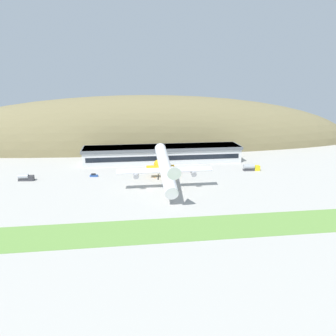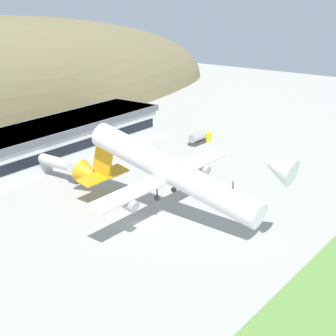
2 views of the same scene
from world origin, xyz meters
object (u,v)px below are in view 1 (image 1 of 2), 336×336
Objects in this scene: cargo_airplane at (165,168)px; traffic_cone_0 at (176,179)px; terminal_building at (163,153)px; fuel_truck at (26,178)px; box_truck at (251,168)px; traffic_cone_1 at (155,178)px; service_car_0 at (181,170)px; service_car_1 at (94,175)px; jetway_0 at (162,162)px.

cargo_airplane reaches higher than traffic_cone_0.
fuel_truck is at bearing -158.22° from terminal_building.
fuel_truck is at bearing -178.58° from box_truck.
traffic_cone_0 and traffic_cone_1 have the same top height.
service_car_0 is at bearing 33.81° from traffic_cone_1.
fuel_truck is (-74.25, -5.57, 0.85)m from service_car_0.
service_car_0 is at bearing 3.95° from service_car_1.
terminal_building is 35.20m from traffic_cone_0.
jetway_0 is 33.04m from cargo_airplane.
service_car_1 reaches higher than traffic_cone_0.
terminal_building is 22.87m from service_car_0.
fuel_truck is at bearing -175.22° from service_car_1.
service_car_0 is at bearing 4.29° from fuel_truck.
traffic_cone_0 is (38.71, -10.52, -0.31)m from service_car_1.
box_truck reaches higher than fuel_truck.
terminal_building is 44.00m from service_car_1.
cargo_airplane is 19.35m from traffic_cone_1.
service_car_0 is 74.46m from fuel_truck.
service_car_1 is (-36.43, -24.26, -4.59)m from terminal_building.
service_car_1 is 6.71× the size of traffic_cone_1.
service_car_1 is 0.55× the size of fuel_truck.
traffic_cone_0 is 10.33m from traffic_cone_1.
service_car_0 is 0.54× the size of box_truck.
traffic_cone_0 is (6.84, 13.01, -9.06)m from cargo_airplane.
service_car_0 is 7.98× the size of traffic_cone_0.
service_car_0 is (11.67, 26.53, -8.70)m from cargo_airplane.
traffic_cone_0 is (2.28, -34.78, -4.90)m from terminal_building.
service_car_0 is at bearing -33.44° from jetway_0.
terminal_building is at bearing 76.72° from traffic_cone_1.
traffic_cone_0 is at bearing -6.54° from fuel_truck.
service_car_1 is at bearing 143.56° from cargo_airplane.
jetway_0 is at bearing 14.58° from service_car_1.
jetway_0 is at bearing 85.38° from cargo_airplane.
service_car_1 is 30.83m from fuel_truck.
service_car_0 is at bearing 70.35° from traffic_cone_0.
box_truck is 50.98m from traffic_cone_1.
terminal_building is at bearing 33.66° from service_car_1.
jetway_0 reaches higher than traffic_cone_1.
traffic_cone_0 is (4.21, -19.49, -3.71)m from jetway_0.
fuel_truck reaches higher than traffic_cone_0.
cargo_airplane is at bearing -94.62° from jetway_0.
terminal_building is at bearing 21.78° from fuel_truck.
box_truck is at bearing -11.03° from jetway_0.
service_car_0 reaches higher than traffic_cone_0.
jetway_0 is at bearing 146.56° from service_car_0.
terminal_building is at bearing 84.56° from cargo_airplane.
jetway_0 is 22.87× the size of traffic_cone_1.
fuel_truck is (-67.14, -26.82, -3.69)m from terminal_building.
box_truck reaches higher than service_car_1.
jetway_0 reaches higher than traffic_cone_0.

